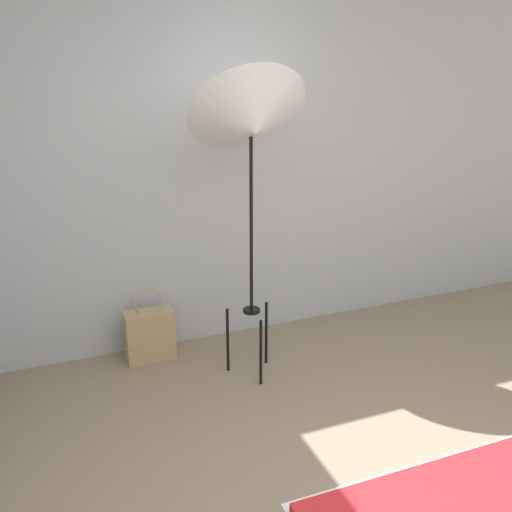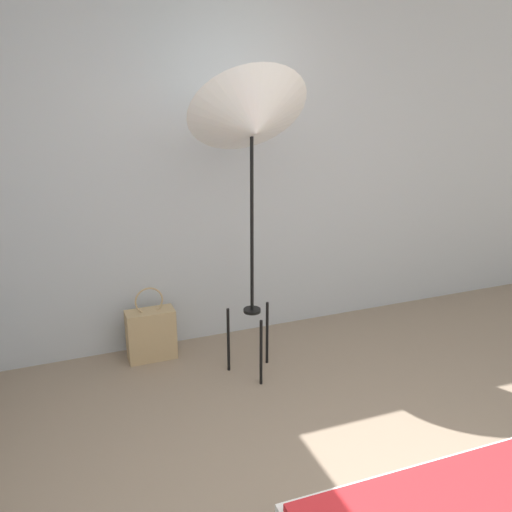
{
  "view_description": "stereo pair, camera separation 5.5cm",
  "coord_description": "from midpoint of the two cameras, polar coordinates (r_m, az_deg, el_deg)",
  "views": [
    {
      "loc": [
        -1.21,
        -1.43,
        2.12
      ],
      "look_at": [
        0.03,
        1.67,
        0.93
      ],
      "focal_mm": 42.0,
      "sensor_mm": 36.0,
      "label": 1
    },
    {
      "loc": [
        -1.16,
        -1.45,
        2.12
      ],
      "look_at": [
        0.03,
        1.67,
        0.93
      ],
      "focal_mm": 42.0,
      "sensor_mm": 36.0,
      "label": 2
    }
  ],
  "objects": [
    {
      "name": "tote_bag",
      "position": [
        4.3,
        -10.44,
        -7.38
      ],
      "size": [
        0.34,
        0.15,
        0.54
      ],
      "color": "tan",
      "rests_on": "ground_plane"
    },
    {
      "name": "photo_umbrella",
      "position": [
        3.61,
        -0.93,
        12.48
      ],
      "size": [
        0.74,
        0.64,
        2.02
      ],
      "color": "black",
      "rests_on": "ground_plane"
    },
    {
      "name": "wall_back",
      "position": [
        4.24,
        -5.28,
        8.42
      ],
      "size": [
        8.0,
        0.05,
        2.6
      ],
      "color": "#B7BCC1",
      "rests_on": "ground_plane"
    }
  ]
}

